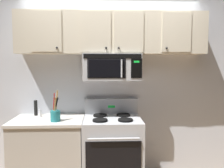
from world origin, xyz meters
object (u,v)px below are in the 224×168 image
object	(u,v)px
stove_range	(112,150)
salt_shaker	(40,113)
over_range_microwave	(112,67)
pepper_mill	(36,108)
utensil_crock_teal	(55,114)

from	to	relation	value
stove_range	salt_shaker	size ratio (longest dim) A/B	11.87
over_range_microwave	salt_shaker	bearing A→B (deg)	179.13
salt_shaker	stove_range	bearing A→B (deg)	-7.68
pepper_mill	utensil_crock_teal	bearing A→B (deg)	-45.51
stove_range	salt_shaker	world-z (taller)	stove_range
stove_range	utensil_crock_teal	distance (m)	0.90
over_range_microwave	pepper_mill	xyz separation A→B (m)	(-1.06, 0.11, -0.57)
salt_shaker	pepper_mill	bearing A→B (deg)	132.59
utensil_crock_teal	over_range_microwave	bearing A→B (deg)	18.52
pepper_mill	salt_shaker	bearing A→B (deg)	-47.41
stove_range	over_range_microwave	distance (m)	1.11
stove_range	utensil_crock_teal	world-z (taller)	utensil_crock_teal
salt_shaker	pepper_mill	world-z (taller)	pepper_mill
stove_range	over_range_microwave	size ratio (longest dim) A/B	1.47
stove_range	pepper_mill	distance (m)	1.21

